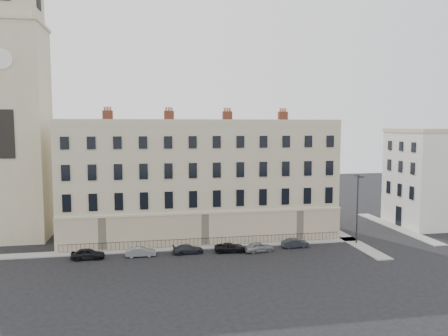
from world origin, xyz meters
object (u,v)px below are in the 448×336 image
(car_e, at_px, (259,247))
(streetlamp, at_px, (357,206))
(car_f, at_px, (295,243))
(car_d, at_px, (230,248))
(car_b, at_px, (141,252))
(car_c, at_px, (188,249))
(car_a, at_px, (88,254))

(car_e, relative_size, streetlamp, 0.40)
(car_f, distance_m, streetlamp, 9.29)
(car_d, bearing_deg, car_b, 93.96)
(car_c, distance_m, car_e, 8.39)
(car_a, relative_size, car_e, 1.04)
(car_f, height_order, streetlamp, streetlamp)
(car_a, height_order, car_c, car_a)
(car_e, distance_m, streetlamp, 13.86)
(car_a, distance_m, streetlamp, 33.10)
(car_b, height_order, car_f, car_b)
(car_b, bearing_deg, car_a, 89.47)
(car_a, relative_size, car_d, 0.97)
(car_b, distance_m, car_e, 13.86)
(car_d, bearing_deg, car_e, -96.28)
(car_f, bearing_deg, car_a, 89.14)
(streetlamp, bearing_deg, car_b, 163.51)
(car_c, xyz_separation_m, streetlamp, (21.47, 0.15, 4.40))
(car_b, relative_size, streetlamp, 0.38)
(car_c, bearing_deg, streetlamp, -94.11)
(car_c, height_order, streetlamp, streetlamp)
(car_a, distance_m, car_c, 11.34)
(car_f, bearing_deg, car_b, 89.41)
(car_a, bearing_deg, car_b, -89.48)
(car_f, xyz_separation_m, streetlamp, (8.19, 0.03, 4.38))
(car_b, bearing_deg, car_f, -89.40)
(car_c, distance_m, streetlamp, 21.92)
(car_d, height_order, streetlamp, streetlamp)
(car_b, relative_size, car_d, 0.89)
(car_c, relative_size, car_e, 1.03)
(car_a, height_order, streetlamp, streetlamp)
(car_c, bearing_deg, car_e, -100.50)
(car_c, bearing_deg, car_b, 87.43)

